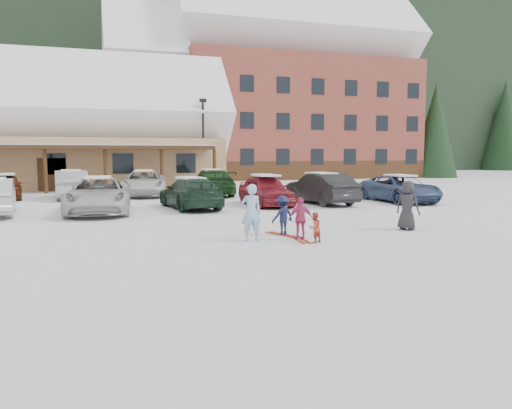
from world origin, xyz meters
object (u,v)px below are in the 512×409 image
object	(u,v)px
day_lodge	(27,134)
parked_car_10	(144,183)
alpine_hotel	(276,96)
parked_car_9	(71,184)
parked_car_8	(5,187)
parked_car_11	(212,182)
child_navy	(282,216)
toddler_red	(315,228)
parked_car_6	(400,189)
adult_skier	(251,213)
bystander_dark	(407,205)
lamp_post	(203,138)
parked_car_4	(266,190)
parked_car_2	(99,195)
child_magenta	(301,219)
parked_car_3	(191,193)
parked_car_5	(321,188)

from	to	relation	value
day_lodge	parked_car_10	distance (m)	13.63
alpine_hotel	parked_car_9	world-z (taller)	alpine_hotel
parked_car_8	parked_car_11	bearing A→B (deg)	-12.08
child_navy	parked_car_11	xyz separation A→B (m)	(1.18, 15.05, 0.16)
toddler_red	parked_car_8	xyz separation A→B (m)	(-10.56, 17.46, 0.26)
parked_car_6	parked_car_11	distance (m)	10.86
adult_skier	bystander_dark	bearing A→B (deg)	-172.28
toddler_red	alpine_hotel	bearing A→B (deg)	-131.86
lamp_post	parked_car_4	xyz separation A→B (m)	(0.22, -13.61, -2.90)
parked_car_2	parked_car_11	bearing A→B (deg)	52.61
parked_car_2	parked_car_6	distance (m)	14.88
alpine_hotel	toddler_red	world-z (taller)	alpine_hotel
adult_skier	parked_car_2	world-z (taller)	adult_skier
child_magenta	bystander_dark	xyz separation A→B (m)	(4.07, 0.74, 0.19)
lamp_post	parked_car_2	xyz separation A→B (m)	(-7.44, -14.42, -2.88)
day_lodge	toddler_red	bearing A→B (deg)	-69.36
parked_car_3	parked_car_10	world-z (taller)	parked_car_10
parked_car_5	day_lodge	bearing A→B (deg)	-56.76
toddler_red	child_navy	world-z (taller)	child_navy
child_magenta	parked_car_6	xyz separation A→B (m)	(9.35, 9.09, 0.07)
alpine_hotel	bystander_dark	bearing A→B (deg)	-103.36
parked_car_5	parked_car_6	size ratio (longest dim) A/B	0.93
parked_car_9	parked_car_4	bearing A→B (deg)	138.55
toddler_red	parked_car_4	world-z (taller)	parked_car_4
child_navy	parked_car_4	bearing A→B (deg)	-125.09
child_navy	parked_car_6	distance (m)	12.53
parked_car_10	parked_car_8	bearing A→B (deg)	-174.22
parked_car_2	parked_car_8	xyz separation A→B (m)	(-4.85, 8.32, -0.07)
lamp_post	child_navy	bearing A→B (deg)	-95.48
child_navy	parked_car_11	bearing A→B (deg)	-114.13
lamp_post	parked_car_6	world-z (taller)	lamp_post
parked_car_6	parked_car_4	bearing A→B (deg)	176.99
parked_car_2	parked_car_5	distance (m)	10.59
adult_skier	parked_car_3	bearing A→B (deg)	-85.83
parked_car_2	parked_car_3	xyz separation A→B (m)	(3.99, 0.64, -0.06)
day_lodge	child_navy	xyz separation A→B (m)	(10.23, -26.70, -3.34)
alpine_hotel	parked_car_2	world-z (taller)	alpine_hotel
parked_car_5	parked_car_10	size ratio (longest dim) A/B	0.86
child_magenta	parked_car_9	xyz separation A→B (m)	(-6.95, 16.26, 0.16)
lamp_post	parked_car_11	xyz separation A→B (m)	(-0.94, -7.02, -2.86)
toddler_red	parked_car_6	world-z (taller)	parked_car_6
lamp_post	child_magenta	world-z (taller)	lamp_post
parked_car_10	parked_car_11	distance (m)	3.99
parked_car_5	parked_car_6	world-z (taller)	parked_car_5
parked_car_3	parked_car_9	bearing A→B (deg)	-59.41
bystander_dark	parked_car_11	world-z (taller)	bystander_dark
adult_skier	parked_car_5	size ratio (longest dim) A/B	0.35
alpine_hotel	parked_car_11	world-z (taller)	alpine_hotel
lamp_post	parked_car_2	bearing A→B (deg)	-117.28
parked_car_11	toddler_red	bearing A→B (deg)	90.17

